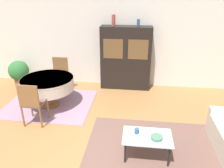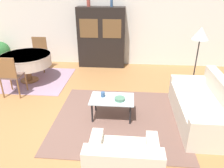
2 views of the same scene
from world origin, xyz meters
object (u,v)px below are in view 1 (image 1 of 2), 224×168
at_px(dining_chair_near, 32,101).
at_px(cup, 137,131).
at_px(dining_table, 48,84).
at_px(potted_plant, 19,72).
at_px(dining_chair_far, 60,73).
at_px(bowl, 157,138).
at_px(coffee_table, 147,139).
at_px(vase_short, 138,23).
at_px(vase_tall, 113,20).
at_px(display_cabinet, 126,58).

height_order(dining_chair_near, cup, dining_chair_near).
xyz_separation_m(dining_table, potted_plant, (-1.43, 1.17, -0.18)).
xyz_separation_m(dining_chair_far, bowl, (2.60, -2.52, -0.12)).
distance_m(coffee_table, vase_short, 3.37).
xyz_separation_m(coffee_table, dining_table, (-2.44, 1.60, 0.22)).
distance_m(dining_table, dining_chair_near, 0.87).
relative_size(dining_chair_near, bowl, 4.89).
bearing_deg(cup, potted_plant, 143.78).
bearing_deg(dining_chair_far, dining_table, 90.00).
xyz_separation_m(cup, potted_plant, (-3.68, 2.70, -0.05)).
distance_m(dining_chair_near, vase_short, 3.42).
xyz_separation_m(dining_chair_far, vase_short, (2.18, 0.51, 1.36)).
relative_size(cup, vase_tall, 0.33).
bearing_deg(dining_chair_near, potted_plant, 124.95).
relative_size(coffee_table, display_cabinet, 0.47).
xyz_separation_m(dining_table, dining_chair_near, (0.00, -0.87, -0.03)).
xyz_separation_m(bowl, vase_short, (-0.42, 3.03, 1.48)).
bearing_deg(bowl, cup, 160.73).
relative_size(coffee_table, dining_table, 0.66).
relative_size(coffee_table, bowl, 4.24).
distance_m(dining_chair_near, vase_tall, 3.06).
bearing_deg(dining_chair_far, display_cabinet, -164.67).
xyz_separation_m(coffee_table, display_cabinet, (-0.59, 2.98, 0.54)).
relative_size(bowl, potted_plant, 0.26).
relative_size(dining_table, dining_chair_near, 1.32).
bearing_deg(dining_chair_far, vase_short, -166.81).
distance_m(display_cabinet, bowl, 3.16).
bearing_deg(coffee_table, cup, 160.88).
bearing_deg(vase_short, dining_chair_near, -133.97).
relative_size(dining_table, dining_chair_far, 1.32).
distance_m(dining_chair_near, cup, 2.35).
bearing_deg(dining_chair_far, potted_plant, -11.58).
relative_size(display_cabinet, dining_chair_near, 1.86).
bearing_deg(coffee_table, bowl, -19.45).
relative_size(coffee_table, vase_short, 4.49).
xyz_separation_m(coffee_table, vase_short, (-0.27, 2.98, 1.55)).
height_order(display_cabinet, dining_chair_far, display_cabinet).
distance_m(dining_chair_far, vase_short, 2.62).
bearing_deg(display_cabinet, dining_chair_far, -164.67).
height_order(dining_chair_far, potted_plant, dining_chair_far).
relative_size(dining_table, cup, 13.23).
bearing_deg(dining_chair_near, cup, -16.23).
bearing_deg(potted_plant, cup, -36.22).
height_order(vase_tall, vase_short, vase_tall).
xyz_separation_m(dining_chair_far, vase_tall, (1.50, 0.51, 1.42)).
distance_m(coffee_table, display_cabinet, 3.08).
relative_size(dining_chair_near, vase_tall, 3.29).
relative_size(display_cabinet, cup, 18.65).
xyz_separation_m(vase_tall, vase_short, (0.68, 0.00, -0.06)).
distance_m(display_cabinet, vase_short, 1.06).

